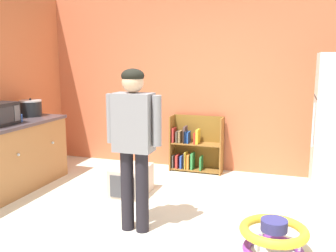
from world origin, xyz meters
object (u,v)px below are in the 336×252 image
(standing_person, at_px, (134,135))
(crock_pot, at_px, (31,108))
(bookshelf, at_px, (194,147))
(baby_walker, at_px, (273,237))
(pet_carrier, at_px, (131,180))
(white_cup, at_px, (12,115))
(blue_cup, at_px, (19,118))

(standing_person, distance_m, crock_pot, 2.39)
(bookshelf, relative_size, baby_walker, 1.41)
(bookshelf, relative_size, crock_pot, 2.78)
(pet_carrier, bearing_deg, baby_walker, -28.64)
(baby_walker, xyz_separation_m, crock_pot, (-3.45, 1.20, 0.86))
(baby_walker, distance_m, pet_carrier, 2.06)
(standing_person, xyz_separation_m, white_cup, (-2.22, 0.90, -0.03))
(standing_person, relative_size, baby_walker, 2.69)
(standing_person, bearing_deg, blue_cup, 159.87)
(baby_walker, xyz_separation_m, blue_cup, (-3.29, 0.76, 0.79))
(blue_cup, bearing_deg, standing_person, -20.13)
(pet_carrier, bearing_deg, bookshelf, 68.22)
(bookshelf, bearing_deg, crock_pot, -154.10)
(bookshelf, xyz_separation_m, standing_person, (-0.04, -2.19, 0.61))
(bookshelf, height_order, standing_person, standing_person)
(baby_walker, relative_size, white_cup, 6.36)
(baby_walker, bearing_deg, blue_cup, 166.95)
(pet_carrier, xyz_separation_m, blue_cup, (-1.48, -0.23, 0.77))
(crock_pot, bearing_deg, standing_person, -28.78)
(baby_walker, distance_m, white_cup, 3.78)
(bookshelf, xyz_separation_m, white_cup, (-2.26, -1.29, 0.58))
(pet_carrier, bearing_deg, blue_cup, -171.29)
(baby_walker, xyz_separation_m, white_cup, (-3.57, 0.95, 0.79))
(bookshelf, height_order, crock_pot, crock_pot)
(baby_walker, bearing_deg, white_cup, 165.04)
(standing_person, relative_size, crock_pot, 5.31)
(blue_cup, bearing_deg, bookshelf, 36.79)
(standing_person, bearing_deg, pet_carrier, 115.99)
(bookshelf, distance_m, baby_walker, 2.60)
(standing_person, xyz_separation_m, crock_pot, (-2.09, 1.15, 0.03))
(crock_pot, bearing_deg, blue_cup, -70.07)
(pet_carrier, height_order, crock_pot, crock_pot)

